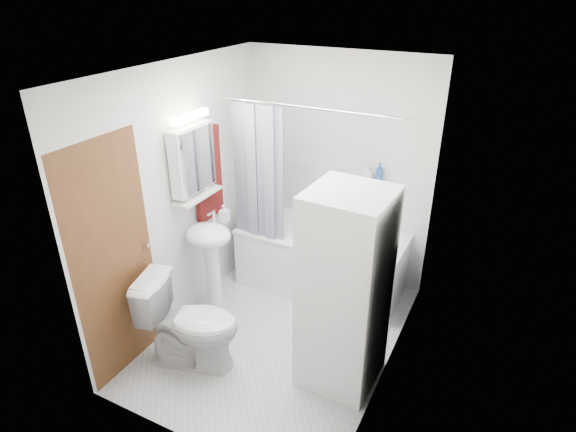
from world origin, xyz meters
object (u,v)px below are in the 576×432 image
at_px(sink, 210,249).
at_px(washer_dryer, 344,291).
at_px(bathtub, 322,256).
at_px(toilet, 191,323).

bearing_deg(sink, washer_dryer, -9.79).
bearing_deg(bathtub, washer_dryer, -59.92).
bearing_deg(bathtub, toilet, -108.63).
height_order(bathtub, washer_dryer, washer_dryer).
distance_m(bathtub, toilet, 1.64).
distance_m(sink, toilet, 0.78).
distance_m(bathtub, washer_dryer, 1.39).
height_order(sink, toilet, sink).
bearing_deg(sink, bathtub, 48.53).
xyz_separation_m(bathtub, sink, (-0.78, -0.88, 0.35)).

